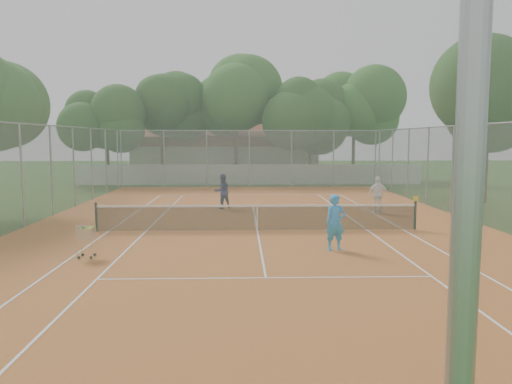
{
  "coord_description": "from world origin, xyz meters",
  "views": [
    {
      "loc": [
        -0.61,
        -18.31,
        3.42
      ],
      "look_at": [
        0.0,
        1.5,
        1.3
      ],
      "focal_mm": 35.0,
      "sensor_mm": 36.0,
      "label": 1
    }
  ],
  "objects_px": {
    "clubhouse": "(226,152)",
    "player_near": "(335,222)",
    "player_far_left": "(222,191)",
    "ball_hopper": "(86,241)",
    "tennis_net": "(257,217)",
    "player_far_right": "(378,195)"
  },
  "relations": [
    {
      "from": "player_far_left",
      "to": "player_far_right",
      "type": "height_order",
      "value": "player_far_left"
    },
    {
      "from": "player_near",
      "to": "player_far_right",
      "type": "bearing_deg",
      "value": 52.77
    },
    {
      "from": "clubhouse",
      "to": "player_far_left",
      "type": "distance_m",
      "value": 23.16
    },
    {
      "from": "clubhouse",
      "to": "player_far_left",
      "type": "relative_size",
      "value": 9.68
    },
    {
      "from": "tennis_net",
      "to": "ball_hopper",
      "type": "relative_size",
      "value": 12.34
    },
    {
      "from": "tennis_net",
      "to": "player_near",
      "type": "height_order",
      "value": "player_near"
    },
    {
      "from": "player_far_left",
      "to": "player_near",
      "type": "bearing_deg",
      "value": 87.93
    },
    {
      "from": "player_near",
      "to": "player_far_left",
      "type": "bearing_deg",
      "value": 99.3
    },
    {
      "from": "player_near",
      "to": "player_far_left",
      "type": "relative_size",
      "value": 1.01
    },
    {
      "from": "tennis_net",
      "to": "player_near",
      "type": "relative_size",
      "value": 6.94
    },
    {
      "from": "player_far_right",
      "to": "ball_hopper",
      "type": "bearing_deg",
      "value": 40.4
    },
    {
      "from": "clubhouse",
      "to": "ball_hopper",
      "type": "height_order",
      "value": "clubhouse"
    },
    {
      "from": "clubhouse",
      "to": "player_far_right",
      "type": "bearing_deg",
      "value": -72.78
    },
    {
      "from": "player_far_left",
      "to": "ball_hopper",
      "type": "bearing_deg",
      "value": 46.34
    },
    {
      "from": "player_near",
      "to": "ball_hopper",
      "type": "relative_size",
      "value": 1.78
    },
    {
      "from": "tennis_net",
      "to": "player_near",
      "type": "xyz_separation_m",
      "value": [
        2.28,
        -3.36,
        0.37
      ]
    },
    {
      "from": "tennis_net",
      "to": "clubhouse",
      "type": "height_order",
      "value": "clubhouse"
    },
    {
      "from": "player_far_left",
      "to": "clubhouse",
      "type": "bearing_deg",
      "value": -113.14
    },
    {
      "from": "player_near",
      "to": "ball_hopper",
      "type": "bearing_deg",
      "value": 173.24
    },
    {
      "from": "player_far_right",
      "to": "ball_hopper",
      "type": "xyz_separation_m",
      "value": [
        -10.71,
        -8.36,
        -0.37
      ]
    },
    {
      "from": "tennis_net",
      "to": "player_far_left",
      "type": "distance_m",
      "value": 6.08
    },
    {
      "from": "clubhouse",
      "to": "player_near",
      "type": "relative_size",
      "value": 9.58
    }
  ]
}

